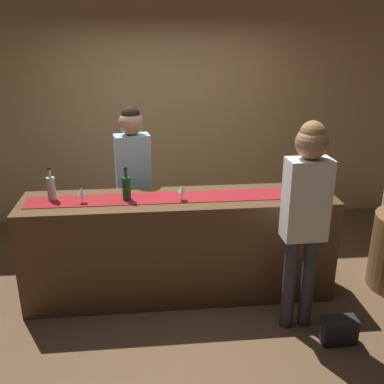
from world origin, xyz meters
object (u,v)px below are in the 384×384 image
object	(u,v)px
wine_bottle_green	(126,188)
bartender	(133,171)
wine_bottle_clear	(51,188)
handbag	(339,330)
customer_sipping	(306,205)
wine_glass_mid_counter	(182,189)
wine_glass_near_customer	(81,192)

from	to	relation	value
wine_bottle_green	bartender	bearing A→B (deg)	85.86
wine_bottle_clear	handbag	size ratio (longest dim) A/B	1.08
wine_bottle_clear	handbag	xyz separation A→B (m)	(2.33, -0.90, -0.98)
bartender	customer_sipping	xyz separation A→B (m)	(1.36, -1.17, 0.05)
wine_bottle_clear	handbag	distance (m)	2.68
customer_sipping	handbag	distance (m)	1.06
wine_bottle_green	wine_glass_mid_counter	bearing A→B (deg)	-7.17
bartender	wine_glass_near_customer	bearing A→B (deg)	45.65
wine_glass_near_customer	customer_sipping	world-z (taller)	customer_sipping
customer_sipping	wine_glass_near_customer	bearing A→B (deg)	161.35
wine_glass_near_customer	bartender	size ratio (longest dim) A/B	0.08
bartender	customer_sipping	world-z (taller)	customer_sipping
wine_glass_near_customer	bartender	xyz separation A→B (m)	(0.42, 0.63, -0.03)
wine_glass_near_customer	bartender	world-z (taller)	bartender
wine_bottle_green	customer_sipping	world-z (taller)	customer_sipping
wine_glass_near_customer	wine_glass_mid_counter	xyz separation A→B (m)	(0.86, -0.03, 0.00)
wine_glass_mid_counter	handbag	size ratio (longest dim) A/B	0.51
wine_bottle_green	wine_bottle_clear	distance (m)	0.65
handbag	wine_glass_near_customer	bearing A→B (deg)	158.72
wine_bottle_clear	bartender	size ratio (longest dim) A/B	0.18
wine_bottle_clear	bartender	xyz separation A→B (m)	(0.69, 0.53, -0.04)
wine_glass_mid_counter	customer_sipping	xyz separation A→B (m)	(0.93, -0.52, 0.02)
wine_bottle_clear	customer_sipping	distance (m)	2.15
handbag	wine_bottle_clear	bearing A→B (deg)	158.82
wine_bottle_green	customer_sipping	bearing A→B (deg)	-22.37
bartender	customer_sipping	distance (m)	1.80
bartender	wine_bottle_clear	bearing A→B (deg)	26.97
wine_glass_near_customer	bartender	bearing A→B (deg)	55.95
wine_bottle_green	bartender	size ratio (longest dim) A/B	0.18
wine_glass_mid_counter	customer_sipping	size ratio (longest dim) A/B	0.08
wine_glass_near_customer	handbag	distance (m)	2.41
wine_bottle_green	handbag	world-z (taller)	wine_bottle_green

